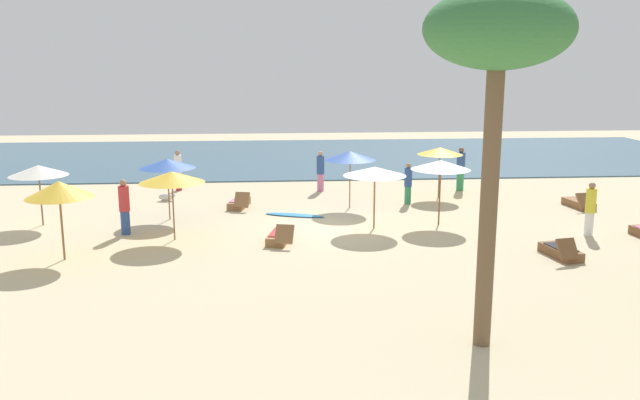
# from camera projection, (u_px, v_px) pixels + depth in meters

# --- Properties ---
(ground_plane) EXTENTS (60.00, 60.00, 0.00)m
(ground_plane) POSITION_uv_depth(u_px,v_px,m) (334.00, 228.00, 23.18)
(ground_plane) COLOR beige
(ocean_water) EXTENTS (48.00, 16.00, 0.06)m
(ocean_water) POSITION_uv_depth(u_px,v_px,m) (307.00, 157.00, 39.75)
(ocean_water) COLOR #3D6075
(ocean_water) RESTS_ON ground_plane
(umbrella_0) EXTENTS (2.02, 2.02, 2.26)m
(umbrella_0) POSITION_uv_depth(u_px,v_px,m) (350.00, 156.00, 25.81)
(umbrella_0) COLOR olive
(umbrella_0) RESTS_ON ground_plane
(umbrella_1) EXTENTS (2.09, 2.09, 2.31)m
(umbrella_1) POSITION_uv_depth(u_px,v_px,m) (441.00, 165.00, 23.20)
(umbrella_1) COLOR brown
(umbrella_1) RESTS_ON ground_plane
(umbrella_2) EXTENTS (1.92, 1.92, 2.34)m
(umbrella_2) POSITION_uv_depth(u_px,v_px,m) (59.00, 190.00, 19.09)
(umbrella_2) COLOR brown
(umbrella_2) RESTS_ON ground_plane
(umbrella_3) EXTENTS (2.10, 2.10, 2.25)m
(umbrella_3) POSITION_uv_depth(u_px,v_px,m) (172.00, 177.00, 21.24)
(umbrella_3) COLOR brown
(umbrella_3) RESTS_ON ground_plane
(umbrella_4) EXTENTS (2.16, 2.16, 2.17)m
(umbrella_4) POSITION_uv_depth(u_px,v_px,m) (375.00, 171.00, 22.67)
(umbrella_4) COLOR olive
(umbrella_4) RESTS_ON ground_plane
(umbrella_5) EXTENTS (1.91, 1.91, 2.14)m
(umbrella_5) POSITION_uv_depth(u_px,v_px,m) (440.00, 151.00, 27.84)
(umbrella_5) COLOR brown
(umbrella_5) RESTS_ON ground_plane
(umbrella_6) EXTENTS (2.00, 2.00, 2.15)m
(umbrella_6) POSITION_uv_depth(u_px,v_px,m) (38.00, 170.00, 23.14)
(umbrella_6) COLOR brown
(umbrella_6) RESTS_ON ground_plane
(umbrella_7) EXTENTS (2.03, 2.03, 2.24)m
(umbrella_7) POSITION_uv_depth(u_px,v_px,m) (167.00, 164.00, 23.98)
(umbrella_7) COLOR brown
(umbrella_7) RESTS_ON ground_plane
(lounger_0) EXTENTS (0.92, 1.75, 0.71)m
(lounger_0) POSITION_uv_depth(u_px,v_px,m) (239.00, 203.00, 26.32)
(lounger_0) COLOR olive
(lounger_0) RESTS_ON ground_plane
(lounger_1) EXTENTS (0.93, 1.77, 0.70)m
(lounger_1) POSITION_uv_depth(u_px,v_px,m) (280.00, 237.00, 21.34)
(lounger_1) COLOR olive
(lounger_1) RESTS_ON ground_plane
(lounger_3) EXTENTS (0.87, 1.74, 0.72)m
(lounger_3) POSITION_uv_depth(u_px,v_px,m) (561.00, 252.00, 19.71)
(lounger_3) COLOR brown
(lounger_3) RESTS_ON ground_plane
(lounger_4) EXTENTS (0.81, 1.76, 0.69)m
(lounger_4) POSITION_uv_depth(u_px,v_px,m) (579.00, 203.00, 26.28)
(lounger_4) COLOR brown
(lounger_4) RESTS_ON ground_plane
(person_0) EXTENTS (0.47, 0.47, 1.79)m
(person_0) POSITION_uv_depth(u_px,v_px,m) (320.00, 171.00, 29.41)
(person_0) COLOR #D17299
(person_0) RESTS_ON ground_plane
(person_1) EXTENTS (0.49, 0.49, 1.87)m
(person_1) POSITION_uv_depth(u_px,v_px,m) (124.00, 207.00, 22.11)
(person_1) COLOR #2D4C8C
(person_1) RESTS_ON ground_plane
(person_2) EXTENTS (0.40, 0.40, 1.81)m
(person_2) POSITION_uv_depth(u_px,v_px,m) (178.00, 170.00, 29.55)
(person_2) COLOR #BF3338
(person_2) RESTS_ON ground_plane
(person_3) EXTENTS (0.43, 0.43, 1.67)m
(person_3) POSITION_uv_depth(u_px,v_px,m) (408.00, 183.00, 26.82)
(person_3) COLOR #338C59
(person_3) RESTS_ON ground_plane
(person_4) EXTENTS (0.49, 0.49, 1.93)m
(person_4) POSITION_uv_depth(u_px,v_px,m) (461.00, 169.00, 29.53)
(person_4) COLOR #338C59
(person_4) RESTS_ON ground_plane
(person_5) EXTENTS (0.36, 0.36, 1.80)m
(person_5) POSITION_uv_depth(u_px,v_px,m) (590.00, 209.00, 21.99)
(person_5) COLOR white
(person_5) RESTS_ON ground_plane
(palm_0) EXTENTS (2.83, 2.83, 7.11)m
(palm_0) POSITION_uv_depth(u_px,v_px,m) (498.00, 38.00, 12.48)
(palm_0) COLOR brown
(palm_0) RESTS_ON ground_plane
(dog) EXTENTS (0.71, 0.39, 0.33)m
(dog) POSITION_uv_depth(u_px,v_px,m) (167.00, 197.00, 27.50)
(dog) COLOR silver
(dog) RESTS_ON ground_plane
(surfboard) EXTENTS (2.31, 1.20, 0.07)m
(surfboard) POSITION_uv_depth(u_px,v_px,m) (294.00, 215.00, 24.92)
(surfboard) COLOR #338CCC
(surfboard) RESTS_ON ground_plane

